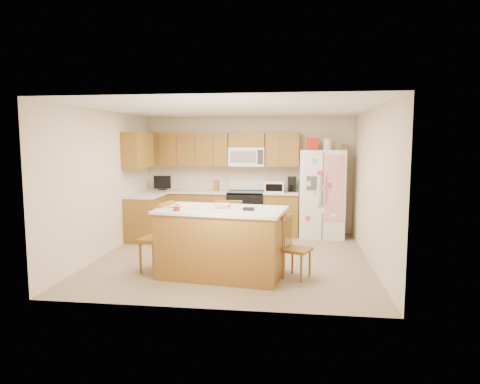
# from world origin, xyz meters

# --- Properties ---
(ground) EXTENTS (4.50, 4.50, 0.00)m
(ground) POSITION_xyz_m (0.00, 0.00, 0.00)
(ground) COLOR #836D54
(ground) RESTS_ON ground
(room_shell) EXTENTS (4.60, 4.60, 2.52)m
(room_shell) POSITION_xyz_m (0.00, 0.00, 1.44)
(room_shell) COLOR beige
(room_shell) RESTS_ON ground
(cabinetry) EXTENTS (3.36, 1.56, 2.15)m
(cabinetry) POSITION_xyz_m (-0.98, 1.79, 0.91)
(cabinetry) COLOR brown
(cabinetry) RESTS_ON ground
(stove) EXTENTS (0.76, 0.65, 1.13)m
(stove) POSITION_xyz_m (0.00, 1.94, 0.47)
(stove) COLOR black
(stove) RESTS_ON ground
(refrigerator) EXTENTS (0.90, 0.79, 2.04)m
(refrigerator) POSITION_xyz_m (1.57, 1.87, 0.92)
(refrigerator) COLOR white
(refrigerator) RESTS_ON ground
(island) EXTENTS (1.94, 1.28, 1.09)m
(island) POSITION_xyz_m (-0.03, -0.95, 0.50)
(island) COLOR brown
(island) RESTS_ON ground
(windsor_chair_left) EXTENTS (0.53, 0.54, 1.08)m
(windsor_chair_left) POSITION_xyz_m (-1.03, -0.89, 0.51)
(windsor_chair_left) COLOR brown
(windsor_chair_left) RESTS_ON ground
(windsor_chair_back) EXTENTS (0.51, 0.49, 1.03)m
(windsor_chair_back) POSITION_xyz_m (-0.05, -0.16, 0.49)
(windsor_chair_back) COLOR brown
(windsor_chair_back) RESTS_ON ground
(windsor_chair_right) EXTENTS (0.50, 0.50, 0.90)m
(windsor_chair_right) POSITION_xyz_m (1.04, -0.92, 0.43)
(windsor_chair_right) COLOR brown
(windsor_chair_right) RESTS_ON ground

